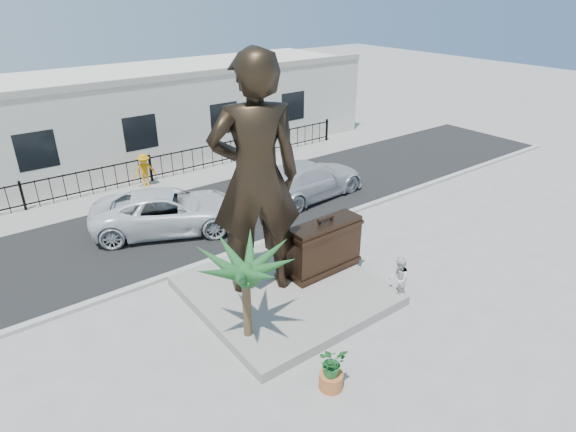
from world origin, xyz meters
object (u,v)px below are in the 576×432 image
(suitcase, at_px, (325,247))
(car_white, at_px, (169,211))
(tourist, at_px, (398,279))
(statue, at_px, (256,178))

(suitcase, distance_m, car_white, 6.57)
(suitcase, bearing_deg, tourist, -66.18)
(statue, xyz_separation_m, tourist, (3.08, -2.72, -3.03))
(tourist, height_order, car_white, car_white)
(tourist, bearing_deg, car_white, -104.55)
(statue, height_order, car_white, statue)
(tourist, bearing_deg, suitcase, -102.56)
(suitcase, distance_m, tourist, 2.42)
(statue, relative_size, suitcase, 2.86)
(car_white, bearing_deg, statue, -151.52)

